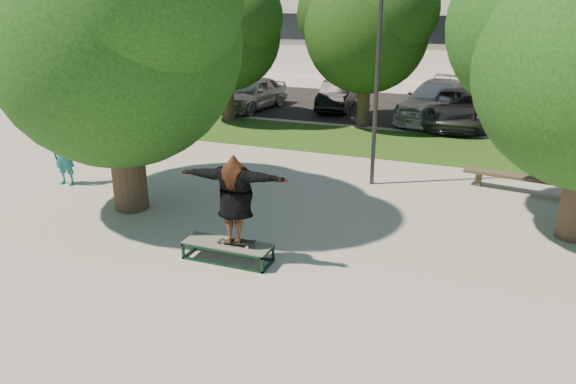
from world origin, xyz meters
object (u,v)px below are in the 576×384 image
at_px(tree_left, 113,25).
at_px(bystander, 64,154).
at_px(grind_box, 228,251).
at_px(car_dark, 337,95).
at_px(car_silver_b, 438,101).
at_px(bench, 522,179).
at_px(car_grey, 455,107).
at_px(lamppost, 378,71).
at_px(car_silver_a, 252,93).

relative_size(tree_left, bystander, 4.01).
bearing_deg(tree_left, grind_box, -26.66).
xyz_separation_m(car_dark, car_silver_b, (4.57, -0.69, 0.16)).
bearing_deg(grind_box, bench, 49.43).
distance_m(grind_box, bench, 8.55).
bearing_deg(car_grey, grind_box, -106.75).
bearing_deg(bystander, lamppost, 20.18).
relative_size(grind_box, car_dark, 0.46).
relative_size(lamppost, bench, 2.00).
distance_m(bench, car_silver_b, 9.09).
bearing_deg(lamppost, car_silver_b, 86.02).
distance_m(tree_left, car_silver_b, 14.85).
relative_size(lamppost, bystander, 3.44).
bearing_deg(tree_left, bystander, 163.85).
bearing_deg(grind_box, lamppost, 74.11).
bearing_deg(lamppost, car_dark, 111.61).
distance_m(lamppost, car_dark, 10.95).
height_order(bystander, car_silver_a, bystander).
height_order(tree_left, car_dark, tree_left).
distance_m(bench, car_grey, 8.15).
relative_size(grind_box, car_silver_a, 0.42).
height_order(grind_box, bystander, bystander).
bearing_deg(bench, bystander, -153.56).
relative_size(lamppost, car_grey, 1.18).
relative_size(tree_left, car_grey, 1.37).
xyz_separation_m(car_silver_a, car_silver_b, (8.20, 0.72, 0.08)).
height_order(car_silver_a, car_grey, car_silver_a).
bearing_deg(car_silver_a, bystander, -84.29).
bearing_deg(car_dark, bystander, -113.45).
relative_size(bystander, bench, 0.58).
bearing_deg(tree_left, car_dark, 84.36).
bearing_deg(tree_left, car_silver_a, 100.36).
bearing_deg(bystander, car_silver_b, 53.86).
bearing_deg(bystander, car_grey, 49.83).
bearing_deg(grind_box, tree_left, 153.34).
bearing_deg(car_dark, car_silver_a, -164.83).
height_order(lamppost, car_silver_a, lamppost).
distance_m(lamppost, car_grey, 8.96).
xyz_separation_m(tree_left, car_dark, (1.37, 13.82, -3.78)).
relative_size(lamppost, car_silver_a, 1.43).
bearing_deg(car_grey, car_dark, 160.57).
bearing_deg(car_silver_b, car_grey, -32.62).
xyz_separation_m(bench, car_dark, (-7.85, 9.16, 0.25)).
xyz_separation_m(grind_box, car_grey, (3.06, 14.24, 0.53)).
bearing_deg(bystander, grind_box, -23.51).
xyz_separation_m(lamppost, car_silver_a, (-7.56, 8.50, -2.42)).
xyz_separation_m(lamppost, bystander, (-8.00, -3.12, -2.26)).
relative_size(bench, car_grey, 0.59).
bearing_deg(grind_box, bystander, 157.62).
xyz_separation_m(tree_left, bystander, (-2.71, 0.78, -3.53)).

